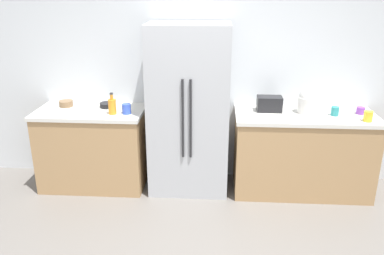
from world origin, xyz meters
TOP-DOWN VIEW (x-y plane):
  - kitchen_back_panel at (0.00, 1.97)m, footprint 5.37×0.10m
  - counter_left at (-1.27, 1.60)m, footprint 1.18×0.66m
  - counter_right at (1.07, 1.60)m, footprint 1.49×0.66m
  - refrigerator at (-0.18, 1.60)m, footprint 0.86×0.63m
  - toaster at (0.69, 1.69)m, footprint 0.27×0.17m
  - rice_cooker at (1.10, 1.65)m, footprint 0.23×0.23m
  - bottle_a at (-0.98, 1.47)m, footprint 0.08×0.08m
  - cup_a at (-0.84, 1.49)m, footprint 0.09×0.09m
  - cup_b at (1.64, 1.40)m, footprint 0.09×0.09m
  - cup_c at (1.65, 1.65)m, footprint 0.09×0.09m
  - cup_d at (1.36, 1.58)m, footprint 0.08×0.08m
  - bowl_a at (-1.58, 1.71)m, footprint 0.15×0.15m
  - bowl_b at (-1.11, 1.71)m, footprint 0.17×0.17m

SIDE VIEW (x-z plane):
  - counter_right at x=1.07m, z-range 0.00..0.90m
  - counter_left at x=-1.27m, z-range 0.00..0.90m
  - refrigerator at x=-0.18m, z-range 0.00..1.84m
  - bowl_b at x=-1.11m, z-range 0.90..0.95m
  - bowl_a at x=-1.58m, z-range 0.90..0.97m
  - cup_c at x=1.65m, z-range 0.90..0.97m
  - cup_d at x=1.36m, z-range 0.90..0.99m
  - cup_b at x=1.64m, z-range 0.90..1.01m
  - cup_a at x=-0.84m, z-range 0.90..1.01m
  - toaster at x=0.69m, z-range 0.90..1.06m
  - bottle_a at x=-0.98m, z-range 0.87..1.10m
  - rice_cooker at x=1.10m, z-range 0.89..1.17m
  - kitchen_back_panel at x=0.00m, z-range 0.00..2.71m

